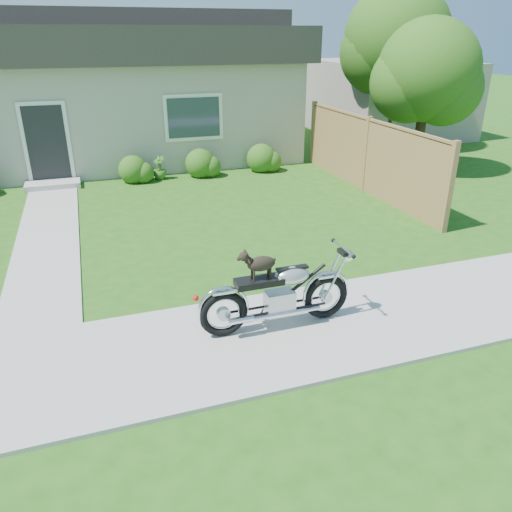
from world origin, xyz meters
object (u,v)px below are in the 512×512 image
at_px(motorcycle_with_dog, 279,293).
at_px(tree_near, 433,76).
at_px(house, 95,90).
at_px(fence, 366,155).
at_px(potted_plant_right, 159,168).
at_px(tree_far, 401,45).

bearing_deg(motorcycle_with_dog, tree_near, 43.55).
distance_m(house, fence, 8.96).
height_order(potted_plant_right, motorcycle_with_dog, motorcycle_with_dog).
bearing_deg(tree_far, tree_near, -107.58).
relative_size(house, motorcycle_with_dog, 5.67).
xyz_separation_m(fence, motorcycle_with_dog, (-4.59, -5.61, -0.38)).
bearing_deg(fence, tree_far, 50.55).
height_order(house, tree_far, tree_far).
bearing_deg(tree_near, tree_far, 72.42).
xyz_separation_m(fence, tree_near, (2.49, 1.03, 1.79)).
relative_size(tree_near, motorcycle_with_dog, 1.92).
relative_size(house, tree_far, 2.34).
distance_m(house, potted_plant_right, 4.13).
bearing_deg(tree_far, motorcycle_with_dog, -129.36).
relative_size(tree_near, potted_plant_right, 6.50).
bearing_deg(potted_plant_right, fence, -29.53).
relative_size(tree_near, tree_far, 0.79).
relative_size(house, tree_near, 2.96).
xyz_separation_m(tree_near, potted_plant_right, (-7.44, 1.77, -2.40)).
bearing_deg(house, motorcycle_with_dog, -81.80).
height_order(tree_far, potted_plant_right, tree_far).
distance_m(house, tree_far, 10.10).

